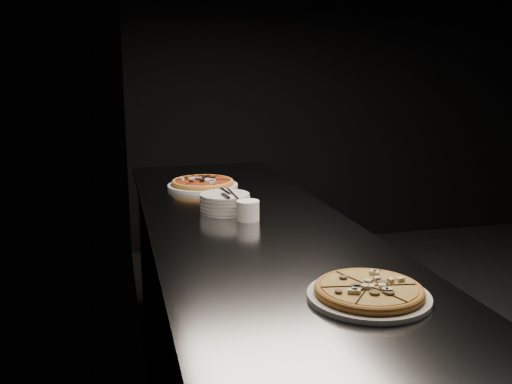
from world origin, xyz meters
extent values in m
cube|color=black|center=(-2.50, 0.00, 1.40)|extent=(0.02, 5.00, 2.80)
cube|color=black|center=(0.00, 2.50, 1.40)|extent=(5.00, 0.02, 2.80)
cube|color=slate|center=(-2.13, 0.00, 0.45)|extent=(0.70, 2.40, 0.90)
cube|color=slate|center=(-2.13, 0.00, 0.91)|extent=(0.74, 2.44, 0.02)
cylinder|color=silver|center=(-2.01, -0.79, 0.93)|extent=(0.30, 0.30, 0.01)
cylinder|color=#CA873C|center=(-2.01, -0.79, 0.94)|extent=(0.30, 0.30, 0.01)
torus|color=#CA873C|center=(-2.01, -0.79, 0.95)|extent=(0.31, 0.31, 0.02)
cylinder|color=#F6CA52|center=(-2.01, -0.79, 0.95)|extent=(0.27, 0.27, 0.01)
cylinder|color=silver|center=(-2.20, 0.60, 0.93)|extent=(0.33, 0.33, 0.02)
cylinder|color=#CA873C|center=(-2.20, 0.60, 0.94)|extent=(0.35, 0.35, 0.01)
torus|color=#CA873C|center=(-2.20, 0.60, 0.95)|extent=(0.35, 0.35, 0.02)
cylinder|color=maroon|center=(-2.20, 0.60, 0.95)|extent=(0.31, 0.31, 0.01)
cylinder|color=silver|center=(-2.19, 0.14, 0.93)|extent=(0.19, 0.19, 0.01)
cylinder|color=silver|center=(-2.19, 0.14, 0.94)|extent=(0.19, 0.19, 0.01)
cylinder|color=silver|center=(-2.19, 0.14, 0.96)|extent=(0.19, 0.19, 0.01)
cylinder|color=silver|center=(-2.19, 0.14, 0.97)|extent=(0.19, 0.19, 0.01)
cylinder|color=silver|center=(-2.19, 0.14, 0.98)|extent=(0.19, 0.19, 0.01)
cube|color=#B3B4BA|center=(-2.18, 0.18, 0.99)|extent=(0.03, 0.13, 0.00)
cube|color=black|center=(-2.20, 0.08, 1.00)|extent=(0.02, 0.08, 0.01)
cube|color=#B3B4BA|center=(-2.16, 0.13, 0.99)|extent=(0.05, 0.19, 0.00)
cylinder|color=white|center=(-2.13, -0.01, 0.96)|extent=(0.08, 0.08, 0.07)
cylinder|color=black|center=(-2.13, -0.01, 0.99)|extent=(0.07, 0.07, 0.01)
camera|label=1|loc=(-2.60, -1.98, 1.48)|focal=40.00mm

